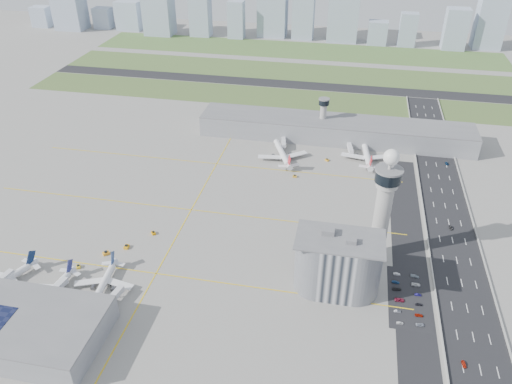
% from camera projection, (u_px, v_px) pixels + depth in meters
% --- Properties ---
extents(ground, '(1000.00, 1000.00, 0.00)m').
position_uv_depth(ground, '(244.00, 248.00, 277.49)').
color(ground, gray).
extents(grass_strip_0, '(480.00, 50.00, 0.08)m').
position_uv_depth(grass_strip_0, '(275.00, 97.00, 467.30)').
color(grass_strip_0, '#405D2C').
rests_on(grass_strip_0, ground).
extents(grass_strip_1, '(480.00, 60.00, 0.08)m').
position_uv_depth(grass_strip_1, '(287.00, 72.00, 529.47)').
color(grass_strip_1, '#516E34').
rests_on(grass_strip_1, ground).
extents(grass_strip_2, '(480.00, 70.00, 0.08)m').
position_uv_depth(grass_strip_2, '(297.00, 50.00, 595.78)').
color(grass_strip_2, '#466630').
rests_on(grass_strip_2, ground).
extents(runway, '(480.00, 22.00, 0.10)m').
position_uv_depth(runway, '(281.00, 84.00, 497.96)').
color(runway, black).
rests_on(runway, ground).
extents(highway, '(28.00, 500.00, 0.10)m').
position_uv_depth(highway, '(460.00, 275.00, 258.24)').
color(highway, black).
rests_on(highway, ground).
extents(barrier_left, '(0.60, 500.00, 1.20)m').
position_uv_depth(barrier_left, '(432.00, 271.00, 260.29)').
color(barrier_left, '#9E9E99').
rests_on(barrier_left, ground).
extents(barrier_right, '(0.60, 500.00, 1.20)m').
position_uv_depth(barrier_right, '(489.00, 278.00, 255.60)').
color(barrier_right, '#9E9E99').
rests_on(barrier_right, ground).
extents(landside_road, '(18.00, 260.00, 0.08)m').
position_uv_depth(landside_road, '(411.00, 282.00, 254.13)').
color(landside_road, black).
rests_on(landside_road, ground).
extents(parking_lot, '(20.00, 44.00, 0.10)m').
position_uv_depth(parking_lot, '(409.00, 297.00, 244.52)').
color(parking_lot, black).
rests_on(parking_lot, ground).
extents(taxiway_line_h_0, '(260.00, 0.60, 0.01)m').
position_uv_depth(taxiway_line_h_0, '(156.00, 274.00, 259.31)').
color(taxiway_line_h_0, yellow).
rests_on(taxiway_line_h_0, ground).
extents(taxiway_line_h_1, '(260.00, 0.60, 0.01)m').
position_uv_depth(taxiway_line_h_1, '(191.00, 210.00, 309.04)').
color(taxiway_line_h_1, yellow).
rests_on(taxiway_line_h_1, ground).
extents(taxiway_line_h_2, '(260.00, 0.60, 0.01)m').
position_uv_depth(taxiway_line_h_2, '(217.00, 164.00, 358.77)').
color(taxiway_line_h_2, yellow).
rests_on(taxiway_line_h_2, ground).
extents(taxiway_line_v, '(0.60, 260.00, 0.01)m').
position_uv_depth(taxiway_line_v, '(191.00, 210.00, 309.04)').
color(taxiway_line_v, yellow).
rests_on(taxiway_line_v, ground).
extents(control_tower, '(14.00, 14.00, 64.50)m').
position_uv_depth(control_tower, '(384.00, 201.00, 253.38)').
color(control_tower, '#ADAAA5').
rests_on(control_tower, ground).
extents(secondary_tower, '(8.60, 8.60, 31.90)m').
position_uv_depth(secondary_tower, '(323.00, 114.00, 386.76)').
color(secondary_tower, '#ADAAA5').
rests_on(secondary_tower, ground).
extents(admin_building, '(42.00, 24.00, 33.50)m').
position_uv_depth(admin_building, '(338.00, 264.00, 242.39)').
color(admin_building, '#B2B2B7').
rests_on(admin_building, ground).
extents(terminal_pier, '(210.00, 32.00, 15.80)m').
position_uv_depth(terminal_pier, '(335.00, 129.00, 389.26)').
color(terminal_pier, gray).
rests_on(terminal_pier, ground).
extents(near_terminal, '(84.00, 42.00, 13.00)m').
position_uv_depth(near_terminal, '(9.00, 325.00, 220.79)').
color(near_terminal, gray).
rests_on(near_terminal, ground).
extents(airplane_near_a, '(45.67, 48.72, 10.88)m').
position_uv_depth(airplane_near_a, '(2.00, 278.00, 248.20)').
color(airplane_near_a, white).
rests_on(airplane_near_a, ground).
extents(airplane_near_b, '(34.97, 39.48, 9.95)m').
position_uv_depth(airplane_near_b, '(50.00, 288.00, 242.80)').
color(airplane_near_b, white).
rests_on(airplane_near_b, ground).
extents(airplane_near_c, '(34.26, 39.05, 10.08)m').
position_uv_depth(airplane_near_c, '(103.00, 281.00, 247.30)').
color(airplane_near_c, white).
rests_on(airplane_near_c, ground).
extents(airplane_far_a, '(51.20, 54.77, 12.28)m').
position_uv_depth(airplane_far_a, '(283.00, 151.00, 362.85)').
color(airplane_far_a, white).
rests_on(airplane_far_a, ground).
extents(airplane_far_b, '(43.01, 48.78, 12.43)m').
position_uv_depth(airplane_far_b, '(367.00, 151.00, 361.92)').
color(airplane_far_b, white).
rests_on(airplane_far_b, ground).
extents(jet_bridge_near_1, '(5.39, 14.31, 5.70)m').
position_uv_depth(jet_bridge_near_1, '(47.00, 300.00, 239.28)').
color(jet_bridge_near_1, silver).
rests_on(jet_bridge_near_1, ground).
extents(jet_bridge_near_2, '(5.39, 14.31, 5.70)m').
position_uv_depth(jet_bridge_near_2, '(105.00, 309.00, 234.26)').
color(jet_bridge_near_2, silver).
rests_on(jet_bridge_near_2, ground).
extents(jet_bridge_far_0, '(5.39, 14.31, 5.70)m').
position_uv_depth(jet_bridge_far_0, '(283.00, 140.00, 385.04)').
color(jet_bridge_far_0, silver).
rests_on(jet_bridge_far_0, ground).
extents(jet_bridge_far_1, '(5.39, 14.31, 5.70)m').
position_uv_depth(jet_bridge_far_1, '(349.00, 146.00, 376.68)').
color(jet_bridge_far_1, silver).
rests_on(jet_bridge_far_1, ground).
extents(tug_0, '(3.12, 3.52, 1.70)m').
position_uv_depth(tug_0, '(78.00, 266.00, 262.82)').
color(tug_0, yellow).
rests_on(tug_0, ground).
extents(tug_1, '(4.19, 4.16, 2.03)m').
position_uv_depth(tug_1, '(106.00, 253.00, 272.02)').
color(tug_1, '#FAA020').
rests_on(tug_1, ground).
extents(tug_2, '(2.53, 3.53, 1.97)m').
position_uv_depth(tug_2, '(126.00, 247.00, 276.75)').
color(tug_2, '#F0A011').
rests_on(tug_2, ground).
extents(tug_3, '(3.41, 3.51, 1.69)m').
position_uv_depth(tug_3, '(153.00, 233.00, 287.70)').
color(tug_3, '#F19800').
rests_on(tug_3, ground).
extents(tug_4, '(3.00, 2.20, 1.65)m').
position_uv_depth(tug_4, '(295.00, 176.00, 342.40)').
color(tug_4, gold).
rests_on(tug_4, ground).
extents(tug_5, '(3.31, 3.18, 1.59)m').
position_uv_depth(tug_5, '(327.00, 160.00, 362.22)').
color(tug_5, gold).
rests_on(tug_5, ground).
extents(car_lot_0, '(3.40, 1.72, 1.11)m').
position_uv_depth(car_lot_0, '(400.00, 323.00, 229.90)').
color(car_lot_0, white).
rests_on(car_lot_0, ground).
extents(car_lot_1, '(3.44, 1.62, 1.09)m').
position_uv_depth(car_lot_1, '(397.00, 311.00, 236.02)').
color(car_lot_1, gray).
rests_on(car_lot_1, ground).
extents(car_lot_2, '(4.87, 2.48, 1.32)m').
position_uv_depth(car_lot_2, '(400.00, 300.00, 242.23)').
color(car_lot_2, maroon).
rests_on(car_lot_2, ground).
extents(car_lot_3, '(4.67, 2.51, 1.29)m').
position_uv_depth(car_lot_3, '(397.00, 289.00, 248.77)').
color(car_lot_3, black).
rests_on(car_lot_3, ground).
extents(car_lot_4, '(3.92, 1.86, 1.29)m').
position_uv_depth(car_lot_4, '(396.00, 282.00, 252.95)').
color(car_lot_4, navy).
rests_on(car_lot_4, ground).
extents(car_lot_5, '(3.55, 1.29, 1.16)m').
position_uv_depth(car_lot_5, '(397.00, 274.00, 258.19)').
color(car_lot_5, silver).
rests_on(car_lot_5, ground).
extents(car_lot_6, '(4.10, 2.28, 1.09)m').
position_uv_depth(car_lot_6, '(420.00, 325.00, 228.93)').
color(car_lot_6, '#959BA9').
rests_on(car_lot_6, ground).
extents(car_lot_7, '(3.87, 1.68, 1.11)m').
position_uv_depth(car_lot_7, '(419.00, 315.00, 233.84)').
color(car_lot_7, '#9A1806').
rests_on(car_lot_7, ground).
extents(car_lot_8, '(3.40, 1.55, 1.13)m').
position_uv_depth(car_lot_8, '(419.00, 304.00, 239.81)').
color(car_lot_8, black).
rests_on(car_lot_8, ground).
extents(car_lot_9, '(3.35, 1.29, 1.09)m').
position_uv_depth(car_lot_9, '(418.00, 295.00, 245.40)').
color(car_lot_9, navy).
rests_on(car_lot_9, ground).
extents(car_lot_10, '(4.52, 2.13, 1.25)m').
position_uv_depth(car_lot_10, '(416.00, 284.00, 251.44)').
color(car_lot_10, silver).
rests_on(car_lot_10, ground).
extents(car_lot_11, '(4.50, 2.44, 1.24)m').
position_uv_depth(car_lot_11, '(415.00, 276.00, 256.75)').
color(car_lot_11, '#929FAA').
rests_on(car_lot_11, ground).
extents(car_hw_0, '(1.96, 3.93, 1.29)m').
position_uv_depth(car_hw_0, '(464.00, 364.00, 210.22)').
color(car_hw_0, '#AF200E').
rests_on(car_hw_0, ground).
extents(car_hw_1, '(1.67, 3.98, 1.28)m').
position_uv_depth(car_hw_1, '(451.00, 228.00, 292.16)').
color(car_hw_1, black).
rests_on(car_hw_1, ground).
extents(car_hw_2, '(2.31, 4.26, 1.14)m').
position_uv_depth(car_hw_2, '(447.00, 164.00, 357.90)').
color(car_hw_2, navy).
rests_on(car_hw_2, ground).
extents(car_hw_4, '(1.67, 3.51, 1.16)m').
position_uv_depth(car_hw_4, '(421.00, 129.00, 406.30)').
color(car_hw_4, slate).
rests_on(car_hw_4, ground).
extents(skyline_bldg_0, '(24.05, 19.24, 26.50)m').
position_uv_depth(skyline_bldg_0, '(42.00, 17.00, 683.09)').
color(skyline_bldg_0, '#9EADC1').
rests_on(skyline_bldg_0, ground).
extents(skyline_bldg_1, '(37.63, 30.10, 65.60)m').
position_uv_depth(skyline_bldg_1, '(69.00, 4.00, 661.48)').
color(skyline_bldg_1, '#9EADC1').
rests_on(skyline_bldg_1, ground).
extents(skyline_bldg_2, '(22.81, 18.25, 26.79)m').
position_uv_depth(skyline_bldg_2, '(103.00, 18.00, 675.57)').
color(skyline_bldg_2, '#9EADC1').
rests_on(skyline_bldg_2, ground).
extents(skyline_bldg_3, '(32.30, 25.84, 36.93)m').
position_uv_depth(skyline_bldg_3, '(130.00, 15.00, 667.38)').
color(skyline_bldg_3, '#9EADC1').
rests_on(skyline_bldg_3, ground).
extents(skyline_bldg_4, '(35.81, 28.65, 60.36)m').
position_uv_depth(skyline_bldg_4, '(159.00, 10.00, 639.69)').
color(skyline_bldg_4, '#9EADC1').
rests_on(skyline_bldg_4, ground).
extents(skyline_bldg_5, '(25.49, 20.39, 66.89)m').
position_uv_depth(skyline_bldg_5, '(200.00, 9.00, 632.57)').
color(skyline_bldg_5, '#9EADC1').
rests_on(skyline_bldg_5, ground).
extents(skyline_bldg_6, '(20.04, 16.03, 45.20)m').
position_uv_depth(skyline_bldg_6, '(236.00, 20.00, 628.97)').
color(skyline_bldg_6, '#9EADC1').
rests_on(skyline_bldg_6, ground).
extents(skyline_bldg_7, '(35.76, 28.61, 61.22)m').
position_uv_depth(skyline_bldg_7, '(273.00, 11.00, 633.20)').
color(skyline_bldg_7, '#9EADC1').
rests_on(skyline_bldg_7, ground).
extents(skyline_bldg_8, '(26.33, 21.06, 83.39)m').
position_uv_depth(skyline_bldg_8, '(304.00, 4.00, 616.18)').
color(skyline_bldg_8, '#9EADC1').
rests_on(skyline_bldg_8, ground).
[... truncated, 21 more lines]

